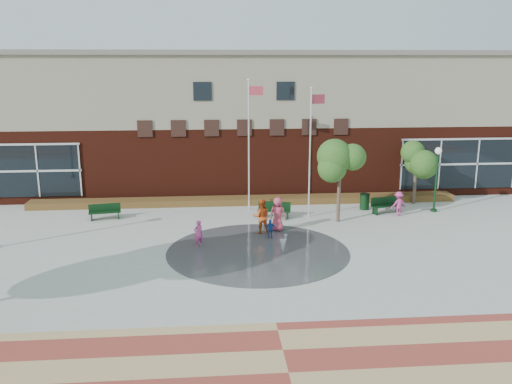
{
  "coord_description": "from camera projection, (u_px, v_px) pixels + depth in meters",
  "views": [
    {
      "loc": [
        -2.06,
        -20.5,
        8.59
      ],
      "look_at": [
        0.0,
        4.0,
        2.6
      ],
      "focal_mm": 38.0,
      "sensor_mm": 36.0,
      "label": 1
    }
  ],
  "objects": [
    {
      "name": "child_blue",
      "position": [
        270.0,
        229.0,
        26.68
      ],
      "size": [
        0.61,
        0.33,
        0.99
      ],
      "primitive_type": "imported",
      "rotation": [
        0.0,
        0.0,
        2.98
      ],
      "color": "#19449F",
      "rests_on": "ground"
    },
    {
      "name": "adult_red",
      "position": [
        261.0,
        217.0,
        27.38
      ],
      "size": [
        0.88,
        0.69,
        1.8
      ],
      "primitive_type": "imported",
      "rotation": [
        0.0,
        0.0,
        3.13
      ],
      "color": "#BF4717",
      "rests_on": "ground"
    },
    {
      "name": "bench_right",
      "position": [
        387.0,
        208.0,
        31.16
      ],
      "size": [
        1.94,
        0.97,
        0.94
      ],
      "rotation": [
        0.0,
        0.0,
        0.25
      ],
      "color": "black",
      "rests_on": "ground"
    },
    {
      "name": "bench_mid",
      "position": [
        274.0,
        213.0,
        30.18
      ],
      "size": [
        1.88,
        0.94,
        0.91
      ],
      "rotation": [
        0.0,
        0.0,
        -0.25
      ],
      "color": "black",
      "rests_on": "ground"
    },
    {
      "name": "tree_mid",
      "position": [
        340.0,
        162.0,
        28.82
      ],
      "size": [
        2.72,
        2.72,
        4.59
      ],
      "color": "#46352B",
      "rests_on": "ground"
    },
    {
      "name": "flower_bed",
      "position": [
        246.0,
        204.0,
        33.28
      ],
      "size": [
        26.0,
        1.2,
        0.4
      ],
      "primitive_type": "cube",
      "color": "maroon",
      "rests_on": "ground"
    },
    {
      "name": "library_building",
      "position": [
        240.0,
        118.0,
        37.87
      ],
      "size": [
        44.4,
        10.4,
        9.2
      ],
      "color": "#48160C",
      "rests_on": "ground"
    },
    {
      "name": "flagpole_left",
      "position": [
        249.0,
        139.0,
        30.93
      ],
      "size": [
        0.88,
        0.27,
        7.61
      ],
      "rotation": [
        0.0,
        0.0,
        -0.23
      ],
      "color": "white",
      "rests_on": "ground"
    },
    {
      "name": "water_jet_a",
      "position": [
        283.0,
        253.0,
        24.79
      ],
      "size": [
        0.31,
        0.31,
        0.61
      ],
      "primitive_type": "cone",
      "rotation": [
        3.14,
        0.0,
        0.0
      ],
      "color": "white",
      "rests_on": "ground"
    },
    {
      "name": "flagpole_right",
      "position": [
        311.0,
        146.0,
        29.55
      ],
      "size": [
        0.86,
        0.33,
        7.23
      ],
      "rotation": [
        0.0,
        0.0,
        0.3
      ],
      "color": "white",
      "rests_on": "ground"
    },
    {
      "name": "person_bench",
      "position": [
        398.0,
        204.0,
        30.5
      ],
      "size": [
        1.02,
        0.74,
        1.42
      ],
      "primitive_type": "imported",
      "rotation": [
        0.0,
        0.0,
        3.4
      ],
      "color": "#CA3885",
      "rests_on": "ground"
    },
    {
      "name": "adult_pink",
      "position": [
        278.0,
        214.0,
        27.82
      ],
      "size": [
        1.03,
        0.9,
        1.78
      ],
      "primitive_type": "imported",
      "rotation": [
        0.0,
        0.0,
        2.66
      ],
      "color": "#C64058",
      "rests_on": "ground"
    },
    {
      "name": "child_splash",
      "position": [
        198.0,
        233.0,
        25.5
      ],
      "size": [
        0.57,
        0.52,
        1.31
      ],
      "primitive_type": "imported",
      "rotation": [
        0.0,
        0.0,
        3.73
      ],
      "color": "#E64494",
      "rests_on": "ground"
    },
    {
      "name": "plaza_concrete",
      "position": [
        256.0,
        245.0,
        25.92
      ],
      "size": [
        46.0,
        18.0,
        0.01
      ],
      "primitive_type": "cube",
      "color": "#A8A8A0",
      "rests_on": "ground"
    },
    {
      "name": "paver_band",
      "position": [
        289.0,
        373.0,
        15.27
      ],
      "size": [
        46.0,
        6.0,
        0.01
      ],
      "primitive_type": "cube",
      "color": "#95382D",
      "rests_on": "ground"
    },
    {
      "name": "splash_pad",
      "position": [
        258.0,
        252.0,
        24.95
      ],
      "size": [
        8.4,
        8.4,
        0.01
      ],
      "primitive_type": "cylinder",
      "color": "#383A3D",
      "rests_on": "ground"
    },
    {
      "name": "ground",
      "position": [
        264.0,
        277.0,
        22.04
      ],
      "size": [
        120.0,
        120.0,
        0.0
      ],
      "primitive_type": "plane",
      "color": "#666056",
      "rests_on": "ground"
    },
    {
      "name": "water_jet_b",
      "position": [
        285.0,
        244.0,
        26.05
      ],
      "size": [
        0.2,
        0.2,
        0.44
      ],
      "primitive_type": "cone",
      "rotation": [
        3.14,
        0.0,
        0.0
      ],
      "color": "white",
      "rests_on": "ground"
    },
    {
      "name": "tree_small_right",
      "position": [
        417.0,
        160.0,
        32.65
      ],
      "size": [
        2.2,
        2.2,
        3.76
      ],
      "color": "#46352B",
      "rests_on": "ground"
    },
    {
      "name": "lamp_right",
      "position": [
        437.0,
        172.0,
        31.0
      ],
      "size": [
        0.4,
        0.4,
        3.79
      ],
      "color": "black",
      "rests_on": "ground"
    },
    {
      "name": "bench_left",
      "position": [
        105.0,
        215.0,
        29.94
      ],
      "size": [
        1.78,
        0.76,
        0.87
      ],
      "rotation": [
        0.0,
        0.0,
        0.17
      ],
      "color": "black",
      "rests_on": "ground"
    },
    {
      "name": "trash_can",
      "position": [
        365.0,
        202.0,
        31.91
      ],
      "size": [
        0.58,
        0.58,
        0.96
      ],
      "color": "black",
      "rests_on": "ground"
    }
  ]
}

